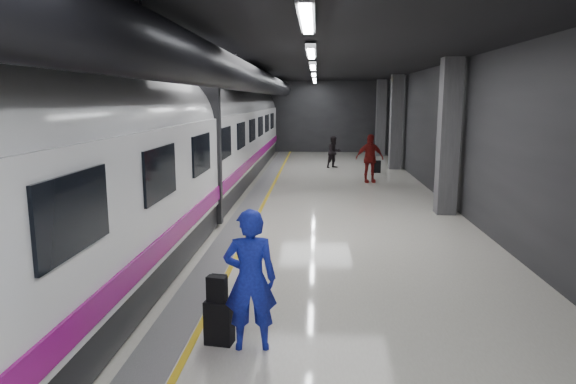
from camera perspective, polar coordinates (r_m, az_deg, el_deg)
name	(u,v)px	position (r m, az deg, el deg)	size (l,w,h in m)	color
ground	(287,228)	(13.53, -0.06, -3.98)	(40.00, 40.00, 0.00)	silver
platform_hall	(279,92)	(14.09, -1.02, 11.10)	(10.02, 40.02, 4.51)	black
train	(163,149)	(13.75, -13.74, 4.71)	(3.05, 38.00, 4.05)	black
traveler_main	(250,280)	(6.91, -4.21, -9.71)	(0.71, 0.46, 1.93)	#1B2ECB
suitcase_main	(219,322)	(7.33, -7.65, -14.14)	(0.38, 0.24, 0.62)	black
shoulder_bag	(217,289)	(7.14, -7.90, -10.62)	(0.27, 0.14, 0.35)	black
traveler_far_a	(334,152)	(25.38, 5.14, 4.45)	(0.76, 0.60, 1.57)	black
traveler_far_b	(370,158)	(21.08, 9.05, 3.72)	(1.15, 0.48, 1.96)	maroon
suitcase_far	(376,167)	(24.05, 9.79, 2.80)	(0.38, 0.25, 0.56)	black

